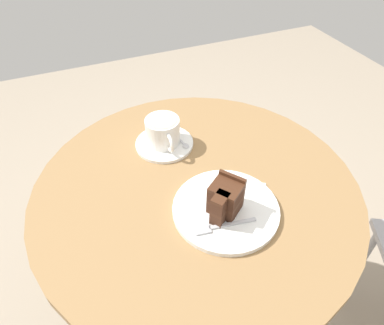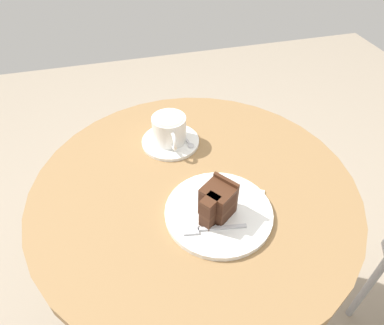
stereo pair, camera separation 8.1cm
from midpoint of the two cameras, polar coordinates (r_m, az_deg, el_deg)
name	(u,v)px [view 2 (the right image)]	position (r m, az deg, el deg)	size (l,w,h in m)	color
ground_plane	(193,317)	(1.44, 1.99, -24.45)	(4.40, 4.40, 0.01)	gray
cafe_table	(194,217)	(0.90, 2.93, -9.25)	(0.77, 0.77, 0.73)	olive
saucer	(171,141)	(0.92, -1.09, 3.43)	(0.15, 0.15, 0.01)	white
coffee_cup	(169,129)	(0.90, -1.22, 5.51)	(0.12, 0.09, 0.07)	white
teaspoon	(187,140)	(0.92, 1.61, 3.66)	(0.10, 0.03, 0.00)	#B7B7BC
cake_plate	(219,212)	(0.75, 7.55, -8.37)	(0.23, 0.23, 0.01)	white
cake_slice	(217,202)	(0.72, 7.38, -6.72)	(0.09, 0.09, 0.08)	#422619
fork	(207,229)	(0.71, 5.80, -11.11)	(0.04, 0.13, 0.00)	#B7B7BC
napkin	(227,207)	(0.77, 8.80, -7.53)	(0.21, 0.21, 0.00)	silver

